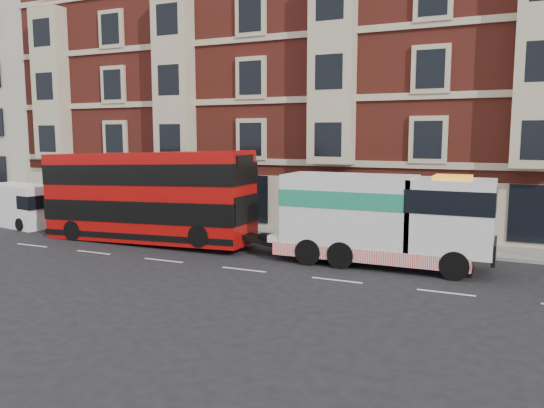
{
  "coord_description": "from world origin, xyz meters",
  "views": [
    {
      "loc": [
        9.75,
        -19.06,
        5.5
      ],
      "look_at": [
        -0.5,
        4.0,
        2.24
      ],
      "focal_mm": 35.0,
      "sensor_mm": 36.0,
      "label": 1
    }
  ],
  "objects_px": {
    "box_van": "(20,206)",
    "pedestrian": "(102,207)",
    "double_decker_bus": "(146,195)",
    "tow_truck": "(379,218)"
  },
  "relations": [
    {
      "from": "tow_truck",
      "to": "pedestrian",
      "type": "distance_m",
      "value": 19.27
    },
    {
      "from": "box_van",
      "to": "pedestrian",
      "type": "relative_size",
      "value": 3.15
    },
    {
      "from": "double_decker_bus",
      "to": "tow_truck",
      "type": "distance_m",
      "value": 12.07
    },
    {
      "from": "double_decker_bus",
      "to": "pedestrian",
      "type": "xyz_separation_m",
      "value": [
        -6.71,
        4.23,
        -1.49
      ]
    },
    {
      "from": "double_decker_bus",
      "to": "tow_truck",
      "type": "xyz_separation_m",
      "value": [
        12.06,
        -0.0,
        -0.43
      ]
    },
    {
      "from": "double_decker_bus",
      "to": "tow_truck",
      "type": "relative_size",
      "value": 1.25
    },
    {
      "from": "tow_truck",
      "to": "pedestrian",
      "type": "xyz_separation_m",
      "value": [
        -18.77,
        4.23,
        -1.06
      ]
    },
    {
      "from": "pedestrian",
      "to": "double_decker_bus",
      "type": "bearing_deg",
      "value": -32.72
    },
    {
      "from": "tow_truck",
      "to": "box_van",
      "type": "distance_m",
      "value": 22.24
    },
    {
      "from": "tow_truck",
      "to": "box_van",
      "type": "relative_size",
      "value": 1.77
    }
  ]
}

